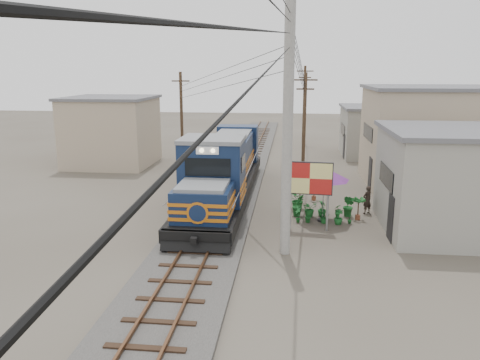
# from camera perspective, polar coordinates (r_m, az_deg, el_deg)

# --- Properties ---
(ground) EXTENTS (120.00, 120.00, 0.00)m
(ground) POSITION_cam_1_polar(r_m,az_deg,el_deg) (19.98, -4.69, -7.89)
(ground) COLOR #473F35
(ground) RESTS_ON ground
(ballast) EXTENTS (3.60, 70.00, 0.16)m
(ballast) POSITION_cam_1_polar(r_m,az_deg,el_deg) (29.38, -1.01, -0.68)
(ballast) COLOR #595651
(ballast) RESTS_ON ground
(track) EXTENTS (1.15, 70.00, 0.12)m
(track) POSITION_cam_1_polar(r_m,az_deg,el_deg) (29.33, -1.02, -0.34)
(track) COLOR #51331E
(track) RESTS_ON ground
(locomotive) EXTENTS (2.96, 16.13, 4.00)m
(locomotive) POSITION_cam_1_polar(r_m,az_deg,el_deg) (25.82, -1.96, 1.12)
(locomotive) COLOR black
(locomotive) RESTS_ON ground
(utility_pole_main) EXTENTS (0.40, 0.40, 10.00)m
(utility_pole_main) POSITION_cam_1_polar(r_m,az_deg,el_deg) (17.90, 5.82, 6.15)
(utility_pole_main) COLOR #9E9B93
(utility_pole_main) RESTS_ON ground
(wooden_pole_mid) EXTENTS (1.60, 0.24, 7.00)m
(wooden_pole_mid) POSITION_cam_1_polar(r_m,az_deg,el_deg) (32.46, 7.84, 7.01)
(wooden_pole_mid) COLOR #4C3826
(wooden_pole_mid) RESTS_ON ground
(wooden_pole_far) EXTENTS (1.60, 0.24, 7.50)m
(wooden_pole_far) POSITION_cam_1_polar(r_m,az_deg,el_deg) (46.39, 7.82, 9.23)
(wooden_pole_far) COLOR #4C3826
(wooden_pole_far) RESTS_ON ground
(wooden_pole_left) EXTENTS (1.60, 0.24, 7.00)m
(wooden_pole_left) POSITION_cam_1_polar(r_m,az_deg,el_deg) (37.44, -7.14, 7.87)
(wooden_pole_left) COLOR #4C3826
(wooden_pole_left) RESTS_ON ground
(power_lines) EXTENTS (9.65, 19.00, 3.30)m
(power_lines) POSITION_cam_1_polar(r_m,az_deg,el_deg) (27.02, -1.81, 14.11)
(power_lines) COLOR black
(power_lines) RESTS_ON ground
(shophouse_front) EXTENTS (7.35, 6.30, 4.70)m
(shophouse_front) POSITION_cam_1_polar(r_m,az_deg,el_deg) (23.18, 25.94, -0.11)
(shophouse_front) COLOR gray
(shophouse_front) RESTS_ON ground
(shophouse_mid) EXTENTS (8.40, 7.35, 6.20)m
(shophouse_mid) POSITION_cam_1_polar(r_m,az_deg,el_deg) (31.79, 22.50, 4.94)
(shophouse_mid) COLOR tan
(shophouse_mid) RESTS_ON ground
(shophouse_back) EXTENTS (6.30, 6.30, 4.20)m
(shophouse_back) POSITION_cam_1_polar(r_m,az_deg,el_deg) (41.24, 16.61, 5.73)
(shophouse_back) COLOR gray
(shophouse_back) RESTS_ON ground
(shophouse_left) EXTENTS (6.30, 6.30, 5.20)m
(shophouse_left) POSITION_cam_1_polar(r_m,az_deg,el_deg) (37.16, -15.37, 5.80)
(shophouse_left) COLOR tan
(shophouse_left) RESTS_ON ground
(billboard) EXTENTS (2.07, 0.29, 3.19)m
(billboard) POSITION_cam_1_polar(r_m,az_deg,el_deg) (21.27, 8.49, -0.03)
(billboard) COLOR #99999E
(billboard) RESTS_ON ground
(market_umbrella) EXTENTS (2.74, 2.74, 2.67)m
(market_umbrella) POSITION_cam_1_polar(r_m,az_deg,el_deg) (22.62, 10.24, 0.72)
(market_umbrella) COLOR black
(market_umbrella) RESTS_ON ground
(vendor) EXTENTS (0.63, 0.59, 1.46)m
(vendor) POSITION_cam_1_polar(r_m,az_deg,el_deg) (24.69, 15.24, -2.36)
(vendor) COLOR black
(vendor) RESTS_ON ground
(plant_nursery) EXTENTS (3.30, 2.98, 1.12)m
(plant_nursery) POSITION_cam_1_polar(r_m,az_deg,el_deg) (23.90, 8.94, -3.23)
(plant_nursery) COLOR #1B6126
(plant_nursery) RESTS_ON ground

